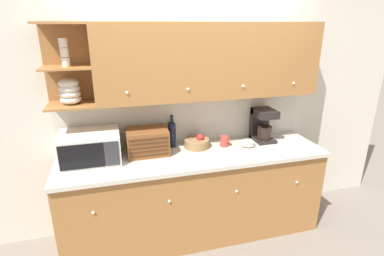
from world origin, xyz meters
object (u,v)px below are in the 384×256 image
Objects in this scene: wine_bottle at (172,133)px; microwave at (90,147)px; bread_box at (147,142)px; bowl_stack_on_counter at (247,143)px; mug at (225,141)px; coffee_maker at (263,124)px; fruit_basket at (197,143)px.

microwave is at bearing -168.92° from wine_bottle.
bowl_stack_on_counter is at bearing -4.53° from bread_box.
bread_box is at bearing 178.63° from mug.
wine_bottle reaches higher than microwave.
wine_bottle is 1.00m from coffee_maker.
wine_bottle reaches higher than fruit_basket.
fruit_basket is (0.52, 0.03, -0.08)m from bread_box.
wine_bottle is 2.14× the size of bowl_stack_on_counter.
bread_box is 0.52m from fruit_basket.
bread_box reaches higher than bowl_stack_on_counter.
coffee_maker is at bearing 2.82° from microwave.
wine_bottle is 0.97× the size of coffee_maker.
mug is 0.31× the size of coffee_maker.
bread_box is 1.13× the size of coffee_maker.
fruit_basket is at bearing 3.49° from microwave.
microwave is 0.53m from bread_box.
microwave is 4.95× the size of mug.
microwave reaches higher than fruit_basket.
fruit_basket is (1.05, 0.06, -0.09)m from microwave.
bowl_stack_on_counter is (0.76, -0.20, -0.12)m from wine_bottle.
bowl_stack_on_counter is at bearing -14.75° from wine_bottle.
bowl_stack_on_counter is (1.57, -0.04, -0.11)m from microwave.
wine_bottle reaches higher than bowl_stack_on_counter.
microwave is 1.58× the size of wine_bottle.
bowl_stack_on_counter is (0.52, -0.11, -0.02)m from fruit_basket.
wine_bottle is 0.28m from fruit_basket.
bowl_stack_on_counter is at bearing -11.68° from fruit_basket.
fruit_basket is at bearing 168.32° from bowl_stack_on_counter.
bread_box is 1.28m from coffee_maker.
wine_bottle is (0.80, 0.16, 0.01)m from microwave.
mug is at bearing -8.83° from fruit_basket.
microwave is at bearing -177.18° from coffee_maker.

